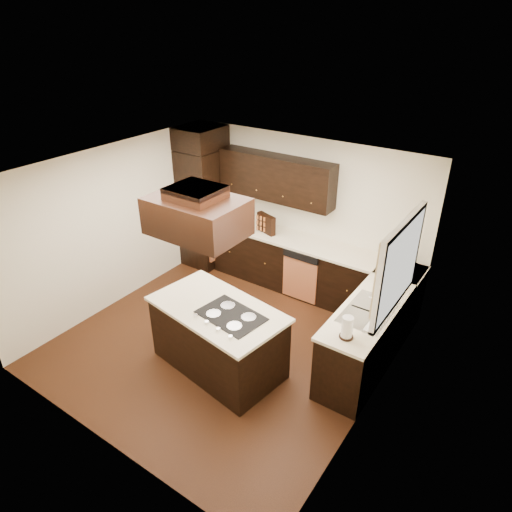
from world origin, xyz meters
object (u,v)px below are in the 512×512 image
island (218,339)px  oven_column (204,208)px  spice_rack (266,224)px  range_hood (197,216)px

island → oven_column: bearing=141.8°
oven_column → spice_rack: (1.30, 0.02, 0.02)m
spice_rack → island: bearing=-53.9°
island → spice_rack: 2.36m
oven_column → range_hood: size_ratio=2.02×
oven_column → spice_rack: 1.30m
range_hood → spice_rack: bearing=104.1°
oven_column → range_hood: 3.13m
oven_column → spice_rack: oven_column is taller
oven_column → spice_rack: bearing=1.1°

